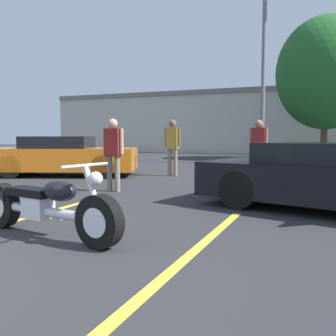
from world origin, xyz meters
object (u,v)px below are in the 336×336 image
object	(u,v)px
parked_car_left_row	(63,157)
show_car_hood_open	(336,177)
light_pole	(265,71)
tree_background	(326,73)
motorcycle	(45,207)
spectator_near_motorcycle	(113,149)
spectator_by_show_car	(258,144)
spectator_midground	(172,143)

from	to	relation	value
parked_car_left_row	show_car_hood_open	bearing A→B (deg)	-41.12
light_pole	tree_background	size ratio (longest dim) A/B	1.02
motorcycle	tree_background	bearing A→B (deg)	89.65
spectator_near_motorcycle	spectator_by_show_car	world-z (taller)	spectator_by_show_car
motorcycle	show_car_hood_open	bearing A→B (deg)	52.68
spectator_near_motorcycle	tree_background	bearing A→B (deg)	72.42
spectator_near_motorcycle	spectator_by_show_car	size ratio (longest dim) A/B	0.95
tree_background	parked_car_left_row	distance (m)	13.86
tree_background	motorcycle	bearing A→B (deg)	-100.16
show_car_hood_open	spectator_by_show_car	distance (m)	4.73
motorcycle	spectator_by_show_car	size ratio (longest dim) A/B	1.41
parked_car_left_row	spectator_midground	world-z (taller)	spectator_midground
motorcycle	spectator_midground	world-z (taller)	spectator_midground
light_pole	motorcycle	distance (m)	13.75
tree_background	parked_car_left_row	world-z (taller)	tree_background
motorcycle	spectator_near_motorcycle	distance (m)	3.82
show_car_hood_open	spectator_near_motorcycle	xyz separation A→B (m)	(-4.53, 0.48, 0.38)
show_car_hood_open	parked_car_left_row	distance (m)	8.13
motorcycle	spectator_by_show_car	world-z (taller)	spectator_by_show_car
light_pole	show_car_hood_open	distance (m)	11.05
parked_car_left_row	spectator_by_show_car	xyz separation A→B (m)	(5.70, 1.58, 0.41)
tree_background	spectator_by_show_car	distance (m)	10.25
light_pole	spectator_by_show_car	distance (m)	6.64
parked_car_left_row	spectator_by_show_car	distance (m)	5.92
light_pole	parked_car_left_row	distance (m)	9.58
show_car_hood_open	spectator_near_motorcycle	bearing A→B (deg)	-171.91
spectator_by_show_car	spectator_midground	xyz separation A→B (m)	(-2.56, -0.29, 0.02)
motorcycle	spectator_near_motorcycle	world-z (taller)	spectator_near_motorcycle
tree_background	show_car_hood_open	bearing A→B (deg)	-88.75
motorcycle	show_car_hood_open	xyz separation A→B (m)	(3.33, 3.09, 0.20)
parked_car_left_row	spectator_by_show_car	bearing A→B (deg)	-6.26
tree_background	motorcycle	world-z (taller)	tree_background
show_car_hood_open	parked_car_left_row	xyz separation A→B (m)	(-7.67, 2.70, 0.03)
light_pole	spectator_near_motorcycle	world-z (taller)	light_pole
spectator_near_motorcycle	light_pole	bearing A→B (deg)	79.35
motorcycle	spectator_near_motorcycle	size ratio (longest dim) A/B	1.48
show_car_hood_open	spectator_midground	bearing A→B (deg)	152.88
light_pole	show_car_hood_open	bearing A→B (deg)	-75.02
parked_car_left_row	spectator_near_motorcycle	xyz separation A→B (m)	(3.14, -2.22, 0.36)
show_car_hood_open	light_pole	bearing A→B (deg)	119.15
light_pole	motorcycle	xyz separation A→B (m)	(-0.62, -13.24, -3.66)
light_pole	spectator_midground	bearing A→B (deg)	-106.49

